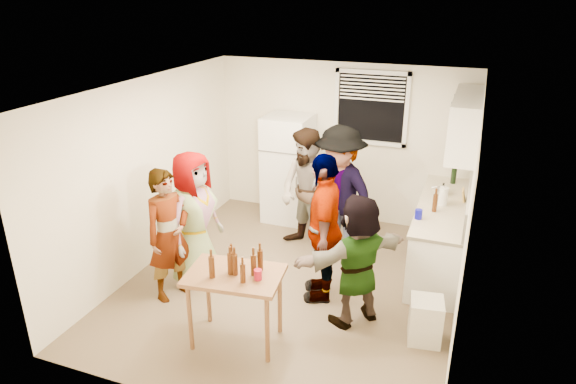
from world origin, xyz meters
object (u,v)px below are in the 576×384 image
at_px(refrigerator, 288,169).
at_px(guest_orange, 354,319).
at_px(kettle, 442,195).
at_px(trash_bin, 425,320).
at_px(guest_grey, 199,279).
at_px(guest_black, 322,294).
at_px(blue_cup, 418,219).
at_px(guest_back_left, 307,249).
at_px(red_cup, 258,279).
at_px(guest_stripe, 174,294).
at_px(guest_back_right, 337,253).
at_px(beer_bottle_counter, 434,211).
at_px(serving_table, 237,340).
at_px(wine_bottle, 453,183).
at_px(beer_bottle_table, 243,282).

distance_m(refrigerator, guest_orange, 3.01).
bearing_deg(kettle, trash_bin, -79.00).
relative_size(guest_grey, guest_black, 0.95).
relative_size(blue_cup, guest_back_left, 0.07).
height_order(blue_cup, red_cup, blue_cup).
distance_m(kettle, guest_stripe, 3.78).
height_order(guest_back_left, guest_back_right, guest_back_right).
relative_size(kettle, guest_stripe, 0.13).
bearing_deg(blue_cup, guest_grey, -161.07).
bearing_deg(blue_cup, beer_bottle_counter, 60.98).
relative_size(serving_table, guest_back_right, 0.52).
relative_size(wine_bottle, guest_black, 0.17).
distance_m(kettle, guest_grey, 3.47).
distance_m(beer_bottle_table, guest_black, 1.58).
height_order(blue_cup, serving_table, blue_cup).
distance_m(guest_back_left, guest_orange, 1.75).
relative_size(blue_cup, trash_bin, 0.24).
bearing_deg(refrigerator, kettle, -9.36).
height_order(beer_bottle_counter, blue_cup, beer_bottle_counter).
bearing_deg(guest_black, beer_bottle_table, -33.87).
bearing_deg(kettle, guest_back_left, -153.91).
distance_m(blue_cup, guest_back_left, 1.83).
bearing_deg(kettle, blue_cup, -94.00).
height_order(kettle, red_cup, kettle).
xyz_separation_m(serving_table, red_cup, (0.27, -0.02, 0.82)).
height_order(kettle, beer_bottle_counter, beer_bottle_counter).
bearing_deg(red_cup, refrigerator, 105.30).
height_order(red_cup, guest_back_right, red_cup).
bearing_deg(beer_bottle_table, guest_black, 70.89).
height_order(guest_back_right, guest_orange, guest_back_right).
bearing_deg(guest_back_left, trash_bin, -13.58).
relative_size(refrigerator, guest_stripe, 1.04).
xyz_separation_m(red_cup, guest_grey, (-1.29, 0.96, -0.82)).
relative_size(blue_cup, guest_grey, 0.07).
relative_size(trash_bin, guest_grey, 0.29).
relative_size(refrigerator, guest_back_left, 0.95).
relative_size(beer_bottle_table, guest_back_left, 0.12).
bearing_deg(trash_bin, wine_bottle, 89.37).
xyz_separation_m(kettle, beer_bottle_table, (-1.65, -2.87, -0.08)).
bearing_deg(guest_black, kettle, 128.01).
bearing_deg(beer_bottle_counter, guest_stripe, -150.81).
bearing_deg(refrigerator, blue_cup, -30.81).
distance_m(refrigerator, trash_bin, 3.52).
xyz_separation_m(beer_bottle_table, guest_black, (0.44, 1.28, -0.82)).
xyz_separation_m(beer_bottle_counter, guest_back_right, (-1.27, 0.13, -0.90)).
distance_m(guest_back_left, guest_back_right, 0.45).
bearing_deg(guest_orange, guest_back_right, -115.14).
bearing_deg(refrigerator, beer_bottle_counter, -23.41).
relative_size(serving_table, guest_black, 0.53).
bearing_deg(guest_back_right, wine_bottle, 66.43).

